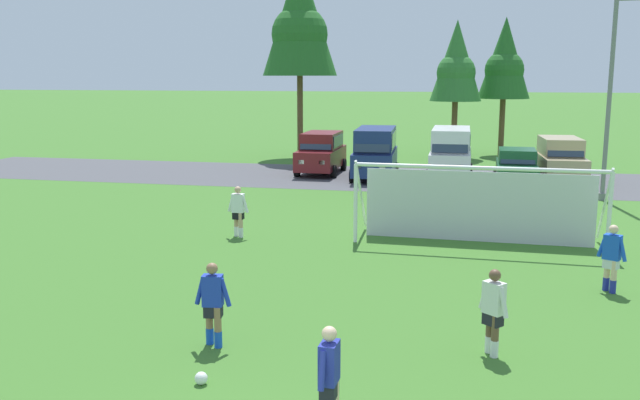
{
  "coord_description": "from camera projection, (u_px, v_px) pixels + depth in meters",
  "views": [
    {
      "loc": [
        2.2,
        -6.84,
        5.11
      ],
      "look_at": [
        -1.7,
        11.31,
        1.72
      ],
      "focal_mm": 38.45,
      "sensor_mm": 36.0,
      "label": 1
    }
  ],
  "objects": [
    {
      "name": "parked_car_slot_center",
      "position": [
        517.0,
        167.0,
        32.05
      ],
      "size": [
        2.1,
        4.23,
        1.72
      ],
      "color": "#194C2D",
      "rests_on": "ground"
    },
    {
      "name": "player_winger_right",
      "position": [
        213.0,
        304.0,
        12.99
      ],
      "size": [
        0.75,
        0.29,
        1.64
      ],
      "color": "#936B4C",
      "rests_on": "ground"
    },
    {
      "name": "player_striker_near",
      "position": [
        238.0,
        212.0,
        21.86
      ],
      "size": [
        0.73,
        0.28,
        1.64
      ],
      "color": "tan",
      "rests_on": "ground"
    },
    {
      "name": "parked_car_slot_center_left",
      "position": [
        451.0,
        152.0,
        34.2
      ],
      "size": [
        2.22,
        4.81,
        2.52
      ],
      "color": "silver",
      "rests_on": "ground"
    },
    {
      "name": "tree_mid_left",
      "position": [
        456.0,
        64.0,
        42.29
      ],
      "size": [
        3.18,
        3.18,
        8.49
      ],
      "color": "brown",
      "rests_on": "ground"
    },
    {
      "name": "parked_car_slot_left",
      "position": [
        375.0,
        152.0,
        34.25
      ],
      "size": [
        2.38,
        4.89,
        2.52
      ],
      "color": "navy",
      "rests_on": "ground"
    },
    {
      "name": "player_winger_left",
      "position": [
        329.0,
        381.0,
        9.74
      ],
      "size": [
        0.26,
        0.73,
        1.64
      ],
      "color": "beige",
      "rests_on": "ground"
    },
    {
      "name": "soccer_ball",
      "position": [
        201.0,
        378.0,
        11.46
      ],
      "size": [
        0.22,
        0.22,
        0.22
      ],
      "color": "white",
      "rests_on": "ground"
    },
    {
      "name": "parked_car_slot_center_right",
      "position": [
        560.0,
        159.0,
        33.05
      ],
      "size": [
        2.31,
        4.69,
        2.16
      ],
      "color": "tan",
      "rests_on": "ground"
    },
    {
      "name": "tree_left_edge",
      "position": [
        300.0,
        20.0,
        41.56
      ],
      "size": [
        4.58,
        4.58,
        12.21
      ],
      "color": "brown",
      "rests_on": "ground"
    },
    {
      "name": "street_lamp",
      "position": [
        614.0,
        98.0,
        27.67
      ],
      "size": [
        2.0,
        0.32,
        8.16
      ],
      "color": "slate",
      "rests_on": "ground"
    },
    {
      "name": "parked_car_slot_far_left",
      "position": [
        321.0,
        152.0,
        36.09
      ],
      "size": [
        2.14,
        4.6,
        2.16
      ],
      "color": "maroon",
      "rests_on": "ground"
    },
    {
      "name": "player_trailing_back",
      "position": [
        493.0,
        312.0,
        12.56
      ],
      "size": [
        0.56,
        0.6,
        1.64
      ],
      "color": "brown",
      "rests_on": "ground"
    },
    {
      "name": "parking_lot_strip",
      "position": [
        420.0,
        179.0,
        34.16
      ],
      "size": [
        52.0,
        8.4,
        0.01
      ],
      "primitive_type": "cube",
      "color": "#4C4C51",
      "rests_on": "ground"
    },
    {
      "name": "player_defender_far",
      "position": [
        611.0,
        258.0,
        16.26
      ],
      "size": [
        0.64,
        0.51,
        1.64
      ],
      "color": "beige",
      "rests_on": "ground"
    },
    {
      "name": "ground_plane",
      "position": [
        394.0,
        234.0,
        22.38
      ],
      "size": [
        400.0,
        400.0,
        0.0
      ],
      "primitive_type": "plane",
      "color": "#3D7028"
    },
    {
      "name": "tree_center_back",
      "position": [
        505.0,
        61.0,
        43.49
      ],
      "size": [
        3.29,
        3.29,
        8.76
      ],
      "color": "brown",
      "rests_on": "ground"
    },
    {
      "name": "soccer_goal",
      "position": [
        478.0,
        202.0,
        20.97
      ],
      "size": [
        7.48,
        2.17,
        2.57
      ],
      "color": "white",
      "rests_on": "ground"
    }
  ]
}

